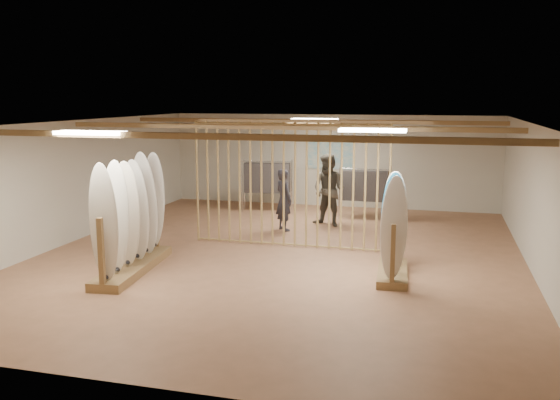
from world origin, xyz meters
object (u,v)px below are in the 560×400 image
(clothing_rack_a, at_px, (267,178))
(shopper_a, at_px, (284,196))
(shopper_b, at_px, (329,185))
(rack_left, at_px, (132,233))
(rack_right, at_px, (394,242))
(clothing_rack_b, at_px, (365,186))

(clothing_rack_a, height_order, shopper_a, shopper_a)
(shopper_a, relative_size, shopper_b, 0.83)
(rack_left, height_order, rack_right, rack_left)
(clothing_rack_a, height_order, clothing_rack_b, clothing_rack_a)
(rack_left, height_order, clothing_rack_b, rack_left)
(clothing_rack_b, height_order, shopper_b, shopper_b)
(clothing_rack_b, distance_m, shopper_a, 2.59)
(rack_left, height_order, shopper_b, rack_left)
(rack_right, xyz_separation_m, shopper_b, (-1.97, 4.08, 0.40))
(rack_left, bearing_deg, rack_right, 4.65)
(rack_right, distance_m, shopper_b, 4.55)
(rack_left, xyz_separation_m, clothing_rack_b, (3.73, 6.06, 0.18))
(clothing_rack_a, xyz_separation_m, clothing_rack_b, (2.92, -0.45, -0.06))
(rack_left, xyz_separation_m, shopper_a, (1.92, 4.20, 0.13))
(rack_right, relative_size, clothing_rack_b, 1.36)
(rack_right, xyz_separation_m, shopper_a, (-2.97, 3.27, 0.22))
(shopper_a, bearing_deg, rack_left, 109.91)
(rack_right, bearing_deg, clothing_rack_a, 122.72)
(clothing_rack_a, bearing_deg, shopper_a, -73.26)
(rack_left, distance_m, clothing_rack_b, 7.12)
(clothing_rack_a, height_order, shopper_b, shopper_b)
(clothing_rack_b, bearing_deg, rack_right, -75.77)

